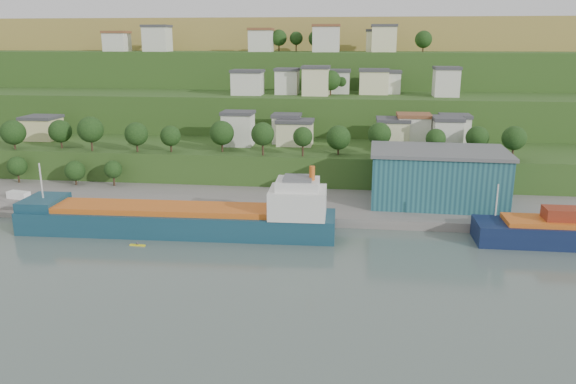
% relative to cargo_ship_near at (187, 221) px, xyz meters
% --- Properties ---
extents(ground, '(500.00, 500.00, 0.00)m').
position_rel_cargo_ship_near_xyz_m(ground, '(7.86, -7.70, -2.71)').
color(ground, '#4B5B54').
rests_on(ground, ground).
extents(quay, '(220.00, 26.00, 4.00)m').
position_rel_cargo_ship_near_xyz_m(quay, '(27.86, 20.30, -2.71)').
color(quay, slate).
rests_on(quay, ground).
extents(pebble_beach, '(40.00, 18.00, 2.40)m').
position_rel_cargo_ship_near_xyz_m(pebble_beach, '(-47.14, 14.30, -2.71)').
color(pebble_beach, slate).
rests_on(pebble_beach, ground).
extents(hillside, '(360.00, 211.27, 96.00)m').
position_rel_cargo_ship_near_xyz_m(hillside, '(7.89, 161.01, -2.63)').
color(hillside, '#284719').
rests_on(hillside, ground).
extents(cargo_ship_near, '(66.21, 12.21, 16.95)m').
position_rel_cargo_ship_near_xyz_m(cargo_ship_near, '(0.00, 0.00, 0.00)').
color(cargo_ship_near, '#13384A').
rests_on(cargo_ship_near, ground).
extents(warehouse, '(31.57, 19.94, 12.80)m').
position_rel_cargo_ship_near_xyz_m(warehouse, '(53.57, 22.62, 5.73)').
color(warehouse, '#1C4754').
rests_on(warehouse, quay).
extents(caravan, '(5.74, 3.29, 2.52)m').
position_rel_cargo_ship_near_xyz_m(caravan, '(-46.29, 14.11, -0.25)').
color(caravan, white).
rests_on(caravan, pebble_beach).
extents(dinghy, '(4.20, 2.18, 0.80)m').
position_rel_cargo_ship_near_xyz_m(dinghy, '(-34.61, 11.07, -1.11)').
color(dinghy, silver).
rests_on(dinghy, pebble_beach).
extents(kayak_orange, '(3.30, 0.80, 0.82)m').
position_rel_cargo_ship_near_xyz_m(kayak_orange, '(11.88, -4.33, -2.47)').
color(kayak_orange, orange).
rests_on(kayak_orange, ground).
extents(kayak_yellow, '(3.14, 0.67, 0.78)m').
position_rel_cargo_ship_near_xyz_m(kayak_yellow, '(-7.51, -8.48, -2.48)').
color(kayak_yellow, yellow).
rests_on(kayak_yellow, ground).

